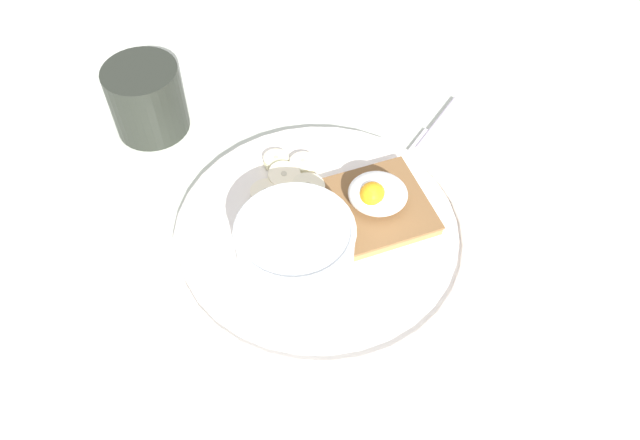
{
  "coord_description": "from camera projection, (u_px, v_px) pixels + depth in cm",
  "views": [
    {
      "loc": [
        -4.85,
        37.89,
        54.95
      ],
      "look_at": [
        0.0,
        0.0,
        5.0
      ],
      "focal_mm": 35.0,
      "sensor_mm": 36.0,
      "label": 1
    }
  ],
  "objects": [
    {
      "name": "banana_slice_right",
      "position": [
        284.0,
        177.0,
        0.68
      ],
      "size": [
        4.99,
        4.93,
        1.79
      ],
      "color": "#FBECC4",
      "rests_on": "plate"
    },
    {
      "name": "coffee_mug",
      "position": [
        147.0,
        99.0,
        0.72
      ],
      "size": [
        8.57,
        8.57,
        8.45
      ],
      "color": "#242820",
      "rests_on": "ground_plane"
    },
    {
      "name": "ground_plane",
      "position": [
        320.0,
        243.0,
        0.66
      ],
      "size": [
        120.0,
        120.0,
        2.0
      ],
      "primitive_type": "cube",
      "color": "beige",
      "rests_on": "ground"
    },
    {
      "name": "plate",
      "position": [
        320.0,
        233.0,
        0.65
      ],
      "size": [
        30.4,
        30.4,
        1.6
      ],
      "color": "silver",
      "rests_on": "ground_plane"
    },
    {
      "name": "knife",
      "position": [
        431.0,
        132.0,
        0.74
      ],
      "size": [
        7.1,
        12.89,
        0.8
      ],
      "color": "silver",
      "rests_on": "ground_plane"
    },
    {
      "name": "oatmeal_bowl",
      "position": [
        296.0,
        248.0,
        0.6
      ],
      "size": [
        11.47,
        11.47,
        6.19
      ],
      "color": "white",
      "rests_on": "plate"
    },
    {
      "name": "banana_slice_back",
      "position": [
        267.0,
        194.0,
        0.67
      ],
      "size": [
        4.17,
        4.23,
        1.49
      ],
      "color": "#F2E5C0",
      "rests_on": "plate"
    },
    {
      "name": "banana_slice_front",
      "position": [
        308.0,
        189.0,
        0.67
      ],
      "size": [
        4.87,
        4.8,
        1.81
      ],
      "color": "beige",
      "rests_on": "plate"
    },
    {
      "name": "poached_egg",
      "position": [
        377.0,
        194.0,
        0.64
      ],
      "size": [
        6.17,
        5.54,
        3.9
      ],
      "color": "white",
      "rests_on": "toast_slice"
    },
    {
      "name": "banana_slice_left",
      "position": [
        276.0,
        160.0,
        0.7
      ],
      "size": [
        3.73,
        3.75,
        1.11
      ],
      "color": "beige",
      "rests_on": "plate"
    },
    {
      "name": "toast_slice",
      "position": [
        376.0,
        207.0,
        0.66
      ],
      "size": [
        14.27,
        14.27,
        1.26
      ],
      "color": "brown",
      "rests_on": "plate"
    },
    {
      "name": "banana_slice_inner",
      "position": [
        303.0,
        164.0,
        0.69
      ],
      "size": [
        4.18,
        4.18,
        1.23
      ],
      "color": "#F0EABB",
      "rests_on": "plate"
    }
  ]
}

